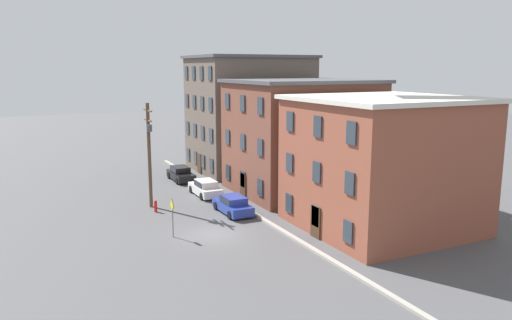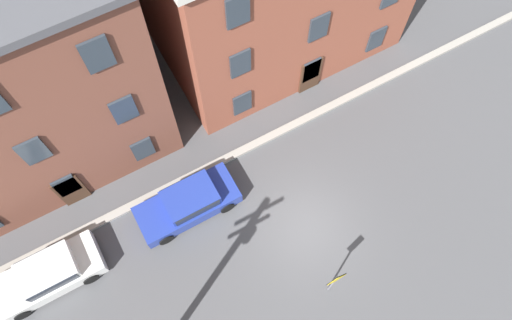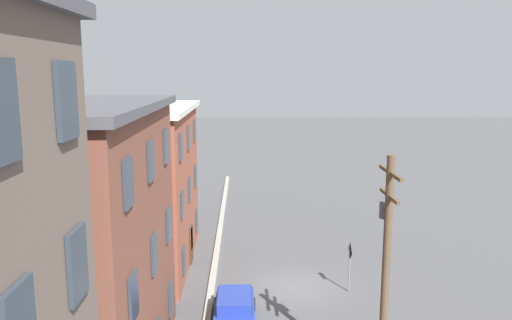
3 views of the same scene
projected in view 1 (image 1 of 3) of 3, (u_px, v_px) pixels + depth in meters
The scene contains 11 objects.
ground_plane at pixel (213, 234), 34.70m from camera, with size 200.00×200.00×0.00m, color #4C4C4F.
kerb_strip at pixel (271, 224), 36.62m from camera, with size 56.00×0.36×0.16m, color #9E998E.
apartment_corner at pixel (249, 113), 56.01m from camera, with size 10.45×12.43×12.70m.
apartment_midblock at pixel (301, 136), 46.01m from camera, with size 10.78×12.31×10.34m.
apartment_far at pixel (383, 163), 35.43m from camera, with size 11.39×11.50×9.42m.
car_black at pixel (181, 173), 51.02m from camera, with size 4.40×1.92×1.43m.
car_white at pixel (205, 187), 44.98m from camera, with size 4.40×1.92×1.43m.
car_blue at pixel (233, 204), 39.44m from camera, with size 4.40×1.92×1.43m.
caution_sign at pixel (172, 212), 33.69m from camera, with size 0.90×0.08×2.71m.
utility_pole at pixel (149, 149), 40.51m from camera, with size 2.40×0.44×8.61m.
fire_hydrant at pixel (156, 206), 39.89m from camera, with size 0.24×0.34×0.96m.
Camera 1 is at (31.14, -11.84, 11.37)m, focal length 35.00 mm.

